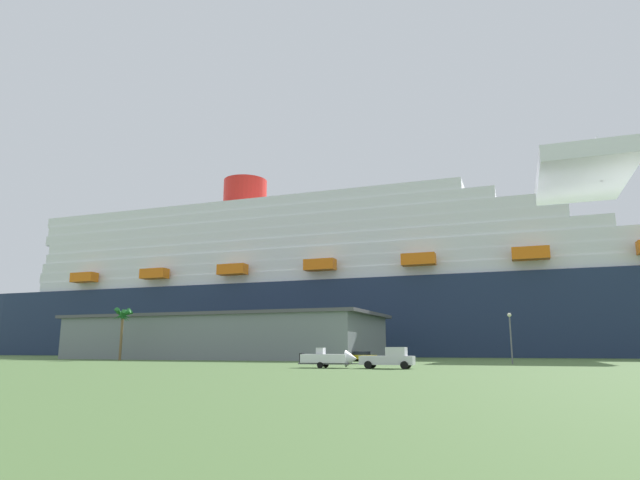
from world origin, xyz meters
name	(u,v)px	position (x,y,z in m)	size (l,w,h in m)	color
ground_plane	(353,359)	(0.00, 30.00, 0.00)	(600.00, 600.00, 0.00)	#4C6B38
cruise_ship	(338,292)	(-14.35, 71.15, 17.91)	(258.85, 48.25, 62.13)	#1E2D4C
terminal_building	(224,337)	(-24.26, 20.61, 4.32)	(64.38, 29.41, 8.59)	slate
pickup_truck	(389,358)	(16.98, -21.84, 1.04)	(5.63, 2.35, 2.20)	silver
small_boat_on_trailer	(331,359)	(10.63, -21.74, 0.97)	(7.13, 2.22, 2.15)	#595960
palm_tree	(123,317)	(-35.79, 3.83, 7.53)	(3.59, 3.46, 9.29)	brown
street_lamp	(510,330)	(29.70, 0.39, 4.56)	(0.56, 0.56, 6.86)	slate
parked_car_silver_sedan	(289,356)	(-5.80, 9.15, 0.83)	(4.95, 2.73, 1.58)	silver
parked_car_green_wagon	(357,355)	(3.86, 17.51, 0.84)	(5.07, 2.84, 1.58)	#2D723F
parked_car_red_hatchback	(86,355)	(-50.39, 12.44, 0.83)	(4.54, 2.17, 1.58)	red
parked_car_yellow_taxi	(363,356)	(6.87, 9.47, 0.83)	(4.42, 2.60, 1.58)	yellow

